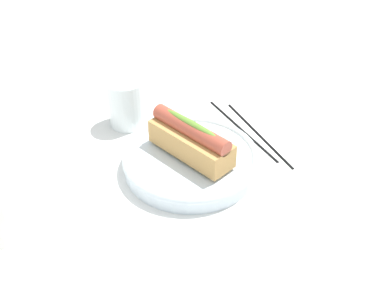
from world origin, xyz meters
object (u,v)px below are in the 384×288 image
(serving_bowl, at_px, (192,161))
(hotdog_front, at_px, (192,140))
(chopstick_near, at_px, (242,129))
(chopstick_far, at_px, (259,133))
(water_glass, at_px, (127,105))

(serving_bowl, bearing_deg, hotdog_front, 26.57)
(chopstick_near, height_order, chopstick_far, same)
(hotdog_front, relative_size, chopstick_far, 0.69)
(water_glass, relative_size, chopstick_far, 0.41)
(hotdog_front, height_order, chopstick_far, hotdog_front)
(serving_bowl, height_order, chopstick_near, serving_bowl)
(serving_bowl, distance_m, water_glass, 0.18)
(serving_bowl, xyz_separation_m, water_glass, (0.18, -0.00, 0.02))
(hotdog_front, bearing_deg, water_glass, -0.57)
(serving_bowl, height_order, water_glass, water_glass)
(water_glass, bearing_deg, serving_bowl, 179.43)
(hotdog_front, xyz_separation_m, chopstick_near, (0.02, -0.14, -0.06))
(hotdog_front, distance_m, water_glass, 0.18)
(hotdog_front, bearing_deg, chopstick_near, -82.06)
(water_glass, distance_m, chopstick_far, 0.25)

